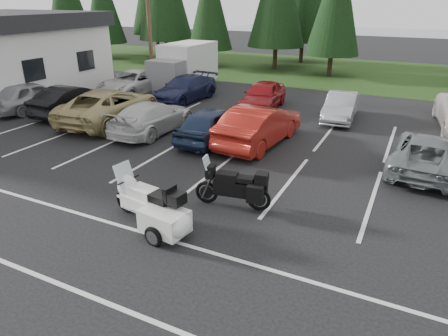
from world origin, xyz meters
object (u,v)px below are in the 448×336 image
utility_pole (149,15)px  car_near_4 (212,124)px  car_near_5 (259,125)px  car_near_0 (32,96)px  car_far_0 (134,83)px  touring_motorcycle (148,196)px  box_truck (181,67)px  cargo_trailer (165,224)px  car_near_6 (428,153)px  car_far_1 (184,89)px  car_far_3 (341,107)px  adventure_motorcycle (232,183)px  car_near_1 (72,100)px  car_far_2 (263,95)px  car_near_3 (153,117)px  car_near_2 (110,106)px

utility_pole → car_near_4: utility_pole is taller
car_near_5 → car_near_0: bearing=5.7°
car_far_0 → touring_motorcycle: bearing=-47.0°
box_truck → cargo_trailer: box_truck is taller
car_near_0 → car_near_6: 19.62m
car_far_1 → car_far_3: car_far_1 is taller
utility_pole → touring_motorcycle: (10.49, -14.95, -3.91)m
car_near_0 → car_near_6: bearing=-174.7°
car_near_6 → adventure_motorcycle: adventure_motorcycle is taller
car_near_1 → car_near_4: 8.60m
touring_motorcycle → cargo_trailer: bearing=-19.7°
car_near_6 → cargo_trailer: 9.77m
car_near_6 → car_far_2: car_far_2 is taller
box_truck → car_near_5: bearing=-42.6°
cargo_trailer → adventure_motorcycle: size_ratio=0.68×
car_near_0 → adventure_motorcycle: 15.44m
car_near_4 → car_far_0: 10.42m
car_near_3 → car_near_6: size_ratio=1.01×
car_near_4 → box_truck: bearing=-52.4°
car_near_4 → adventure_motorcycle: adventure_motorcycle is taller
car_far_2 → car_near_1: bearing=-151.8°
car_near_1 → car_far_3: size_ratio=1.15×
car_far_0 → car_near_1: bearing=-85.2°
car_near_5 → adventure_motorcycle: bearing=108.1°
car_near_2 → car_near_5: bearing=175.6°
car_near_2 → touring_motorcycle: bearing=130.7°
car_near_4 → cargo_trailer: size_ratio=2.53×
touring_motorcycle → utility_pole: bearing=133.7°
car_near_3 → car_far_3: (7.34, 5.89, -0.04)m
car_near_3 → car_near_1: bearing=-5.7°
car_near_5 → car_far_2: (-1.96, 5.53, -0.08)m
utility_pole → car_near_4: (8.86, -8.10, -3.95)m
car_far_0 → touring_motorcycle: 16.29m
utility_pole → car_far_2: (8.91, -2.14, -3.94)m
car_near_4 → car_near_5: 2.06m
car_near_5 → car_near_6: (6.41, 0.01, -0.17)m
car_near_2 → car_far_1: 5.51m
car_near_6 → box_truck: bearing=-23.7°
car_near_0 → car_near_5: 13.22m
car_near_2 → cargo_trailer: (8.30, -7.55, -0.43)m
utility_pole → car_near_4: 12.64m
car_near_6 → car_near_1: bearing=4.3°
car_near_4 → car_near_6: (8.42, 0.44, -0.07)m
car_far_1 → adventure_motorcycle: bearing=-48.0°
car_near_3 → car_far_1: size_ratio=0.98×
car_far_1 → car_far_2: (4.88, 0.29, 0.04)m
box_truck → car_near_0: 9.50m
car_near_2 → car_near_5: (7.85, 0.18, 0.01)m
car_near_3 → cargo_trailer: (5.46, -7.15, -0.31)m
car_near_2 → car_far_0: 6.20m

